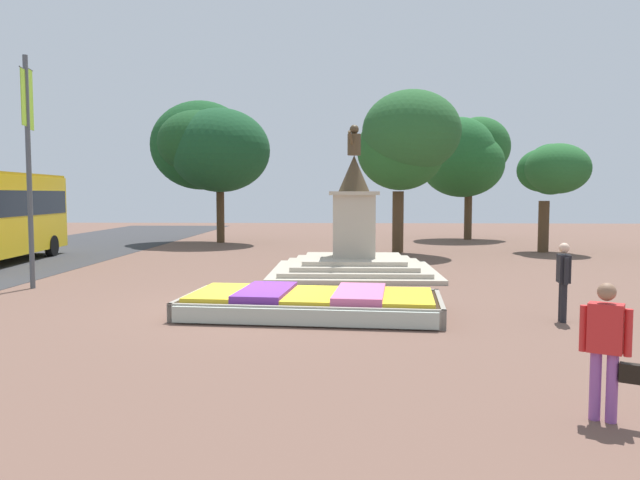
{
  "coord_description": "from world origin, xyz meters",
  "views": [
    {
      "loc": [
        2.0,
        -14.4,
        2.66
      ],
      "look_at": [
        1.38,
        2.39,
        1.42
      ],
      "focal_mm": 35.0,
      "sensor_mm": 36.0,
      "label": 1
    }
  ],
  "objects_px": {
    "flower_planter": "(312,304)",
    "pedestrian_near_planter": "(563,276)",
    "banner_pole": "(29,159)",
    "statue_monument": "(354,248)",
    "pedestrian_with_handbag": "(607,344)"
  },
  "relations": [
    {
      "from": "flower_planter",
      "to": "pedestrian_near_planter",
      "type": "xyz_separation_m",
      "value": [
        5.28,
        -0.59,
        0.71
      ]
    },
    {
      "from": "statue_monument",
      "to": "pedestrian_with_handbag",
      "type": "relative_size",
      "value": 3.3
    },
    {
      "from": "flower_planter",
      "to": "pedestrian_near_planter",
      "type": "height_order",
      "value": "pedestrian_near_planter"
    },
    {
      "from": "flower_planter",
      "to": "pedestrian_with_handbag",
      "type": "relative_size",
      "value": 3.61
    },
    {
      "from": "banner_pole",
      "to": "pedestrian_near_planter",
      "type": "relative_size",
      "value": 3.92
    },
    {
      "from": "pedestrian_with_handbag",
      "to": "pedestrian_near_planter",
      "type": "bearing_deg",
      "value": 75.37
    },
    {
      "from": "statue_monument",
      "to": "pedestrian_near_planter",
      "type": "height_order",
      "value": "statue_monument"
    },
    {
      "from": "flower_planter",
      "to": "pedestrian_near_planter",
      "type": "bearing_deg",
      "value": -6.35
    },
    {
      "from": "statue_monument",
      "to": "banner_pole",
      "type": "relative_size",
      "value": 0.83
    },
    {
      "from": "flower_planter",
      "to": "statue_monument",
      "type": "distance_m",
      "value": 7.24
    },
    {
      "from": "banner_pole",
      "to": "pedestrian_near_planter",
      "type": "distance_m",
      "value": 14.24
    },
    {
      "from": "statue_monument",
      "to": "banner_pole",
      "type": "xyz_separation_m",
      "value": [
        -9.13,
        -3.58,
        2.76
      ]
    },
    {
      "from": "pedestrian_with_handbag",
      "to": "banner_pole",
      "type": "bearing_deg",
      "value": 140.08
    },
    {
      "from": "flower_planter",
      "to": "banner_pole",
      "type": "relative_size",
      "value": 0.91
    },
    {
      "from": "pedestrian_with_handbag",
      "to": "pedestrian_near_planter",
      "type": "height_order",
      "value": "pedestrian_near_planter"
    }
  ]
}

